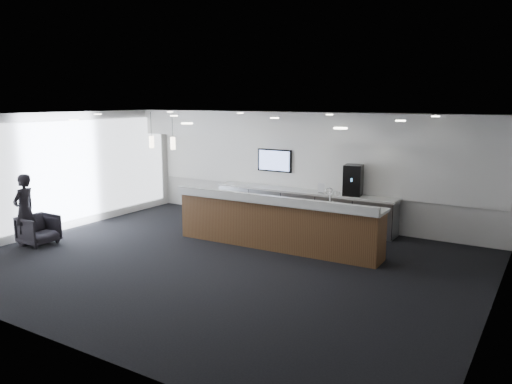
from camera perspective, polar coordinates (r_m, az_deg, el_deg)
The scene contains 24 objects.
ground at distance 10.38m, azimuth -3.80°, elevation -8.04°, with size 10.00×10.00×0.00m, color black.
ceiling at distance 9.85m, azimuth -4.02°, elevation 8.74°, with size 10.00×8.00×0.02m, color black.
back_wall at distance 13.42m, azimuth 6.06°, elevation 2.74°, with size 10.00×0.02×3.00m, color silver.
left_wall at distance 13.51m, azimuth -21.47°, elevation 2.12°, with size 0.02×8.00×3.00m, color silver.
right_wall at distance 8.24m, azimuth 25.77°, elevation -3.17°, with size 0.02×8.00×3.00m, color silver.
soffit_bulkhead at distance 12.91m, azimuth 5.29°, elevation 7.58°, with size 10.00×0.90×0.70m, color white.
alcove_panel at distance 13.38m, azimuth 6.01°, elevation 3.15°, with size 9.80×0.06×1.40m, color white.
window_blinds_wall at distance 13.48m, azimuth -21.36°, elevation 2.11°, with size 0.04×7.36×2.55m, color white.
back_credenza at distance 13.28m, azimuth 5.30°, elevation -1.81°, with size 5.06×0.66×0.95m.
wall_tv at distance 13.78m, azimuth 2.14°, elevation 3.62°, with size 1.05×0.08×0.62m.
pendant_left at distance 12.03m, azimuth -11.10°, elevation 5.31°, with size 0.12×0.12×0.30m, color beige.
pendant_right at distance 12.51m, azimuth -13.47°, elevation 5.41°, with size 0.12×0.12×0.30m, color beige.
ceiling_can_lights at distance 9.85m, azimuth -4.01°, elevation 8.57°, with size 7.00×5.00×0.02m, color white, non-canonical shape.
service_counter at distance 11.24m, azimuth 2.30°, elevation -3.52°, with size 4.92×0.93×1.49m.
coffee_machine at distance 12.63m, azimuth 11.06°, elevation 1.35°, with size 0.52×0.61×0.76m.
info_sign_left at distance 12.86m, azimuth 7.46°, elevation 0.45°, with size 0.18×0.02×0.25m, color white.
info_sign_right at distance 12.49m, azimuth 11.28°, elevation 0.01°, with size 0.18×0.02×0.24m, color white.
armchair at distance 12.59m, azimuth -23.60°, elevation -3.98°, with size 0.73×0.75×0.69m, color black.
lounge_guest at distance 12.55m, azimuth -24.94°, elevation -1.86°, with size 0.60×0.40×1.65m, color black.
cup_0 at distance 12.53m, azimuth 11.03°, elevation -0.28°, with size 0.10×0.10×0.09m, color white.
cup_1 at distance 12.58m, azimuth 10.44°, elevation -0.22°, with size 0.10×0.10×0.09m, color white.
cup_2 at distance 12.63m, azimuth 9.85°, elevation -0.16°, with size 0.10×0.10×0.09m, color white.
cup_3 at distance 12.68m, azimuth 9.26°, elevation -0.10°, with size 0.10×0.10×0.09m, color white.
cup_4 at distance 12.73m, azimuth 8.68°, elevation -0.04°, with size 0.10×0.10×0.09m, color white.
Camera 1 is at (5.73, -8.01, 3.30)m, focal length 35.00 mm.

